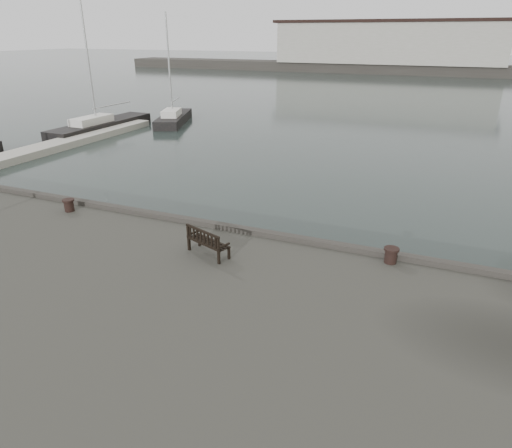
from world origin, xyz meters
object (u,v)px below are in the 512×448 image
Objects in this scene: bollard_right at (391,255)px; yacht_b at (102,128)px; yacht_d at (174,121)px; bench at (208,247)px; bollard_left at (69,205)px.

yacht_b reaches higher than bollard_right.
yacht_d is at bearing 56.72° from yacht_b.
bench is at bearing -42.23° from yacht_b.
yacht_b is (-27.17, 18.93, -1.55)m from bollard_right.
bollard_right is at bearing -33.82° from yacht_b.
yacht_d is (-23.33, 24.55, -1.57)m from bollard_right.
bollard_left is 0.99× the size of bollard_right.
yacht_b reaches higher than yacht_d.
bench is 0.15× the size of yacht_d.
yacht_b is (-21.87, 20.59, -1.59)m from bench.
bench reaches higher than bollard_left.
bollard_right is at bearing 2.05° from bollard_left.
bollard_right is at bearing -67.32° from yacht_d.
bench is 3.31× the size of bollard_right.
yacht_b reaches higher than bollard_left.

